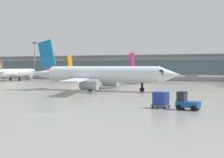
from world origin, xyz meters
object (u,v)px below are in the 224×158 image
gate_airplane_2 (145,74)px  gate_airplane_0 (17,73)px  gate_airplane_1 (84,74)px  apron_light_mast_0 (35,59)px  taxiing_regional_jet (101,75)px  cargo_dolly_lead (161,99)px  baggage_tug (186,102)px

gate_airplane_2 → gate_airplane_0: bearing=97.5°
gate_airplane_1 → apron_light_mast_0: bearing=65.9°
gate_airplane_2 → taxiing_regional_jet: (-0.15, -37.30, 0.51)m
gate_airplane_2 → apron_light_mast_0: apron_light_mast_0 is taller
taxiing_regional_jet → cargo_dolly_lead: (17.08, -23.28, -2.27)m
gate_airplane_1 → taxiing_regional_jet: (21.07, -37.14, 0.72)m
gate_airplane_1 → taxiing_regional_jet: 42.70m
gate_airplane_1 → taxiing_regional_jet: taxiing_regional_jet is taller
taxiing_regional_jet → apron_light_mast_0: bearing=135.1°
gate_airplane_0 → gate_airplane_2: same height
gate_airplane_0 → apron_light_mast_0: apron_light_mast_0 is taller
gate_airplane_2 → apron_light_mast_0: size_ratio=1.86×
gate_airplane_2 → baggage_tug: bearing=-157.1°
gate_airplane_1 → baggage_tug: (41.25, -61.15, -1.71)m
taxiing_regional_jet → apron_light_mast_0: apron_light_mast_0 is taller
baggage_tug → gate_airplane_2: bearing=121.5°
gate_airplane_0 → apron_light_mast_0: bearing=6.9°
cargo_dolly_lead → gate_airplane_1: bearing=135.7°
taxiing_regional_jet → cargo_dolly_lead: 28.96m
cargo_dolly_lead → taxiing_regional_jet: bearing=139.7°
gate_airplane_2 → apron_light_mast_0: bearing=80.0°
gate_airplane_0 → cargo_dolly_lead: bearing=-134.9°
baggage_tug → cargo_dolly_lead: size_ratio=1.18×
gate_airplane_2 → taxiing_regional_jet: bearing=-175.4°
gate_airplane_2 → gate_airplane_1: bearing=95.3°
cargo_dolly_lead → apron_light_mast_0: 100.17m
gate_airplane_0 → taxiing_regional_jet: (47.49, -35.14, 0.51)m
gate_airplane_1 → taxiing_regional_jet: bearing=-149.5°
taxiing_regional_jet → baggage_tug: taxiing_regional_jet is taller
gate_airplane_0 → cargo_dolly_lead: size_ratio=11.73×
gate_airplane_0 → gate_airplane_1: bearing=-88.5°
cargo_dolly_lead → gate_airplane_2: bearing=119.0°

